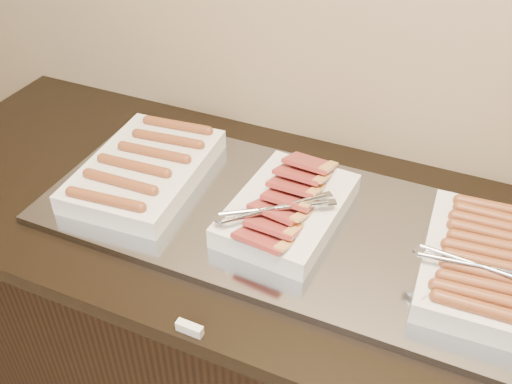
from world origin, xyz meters
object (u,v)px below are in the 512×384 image
Objects in this scene: dish_center at (287,208)px; dish_right at (486,263)px; dish_left at (145,168)px; counter at (284,345)px; warming_tray at (299,225)px.

dish_right is (0.43, 0.00, 0.00)m from dish_center.
dish_center is (0.38, -0.00, 0.00)m from dish_left.
dish_right reaches higher than dish_left.
counter is 5.45× the size of dish_right.
dish_right is at bearing -0.49° from counter.
dish_right is at bearing 3.76° from dish_center.
dish_left reaches higher than warming_tray.
dish_left is at bearing -180.00° from counter.
dish_left is at bearing 177.26° from dish_right.
warming_tray is at bearing 177.00° from dish_right.
dish_center is 0.43m from dish_right.
dish_right is at bearing -3.95° from dish_left.
dish_left is (-0.38, -0.00, 0.50)m from counter.
dish_center reaches higher than dish_right.
warming_tray is at bearing 0.00° from counter.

